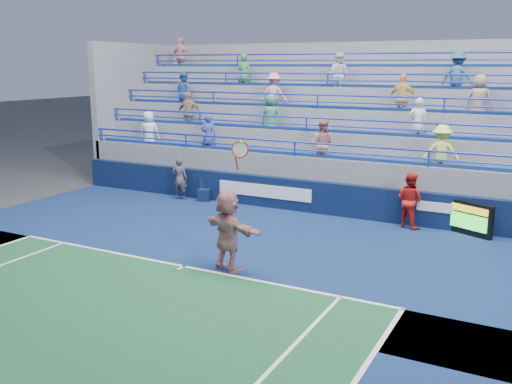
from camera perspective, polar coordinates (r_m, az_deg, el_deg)
The scene contains 8 objects.
ground at distance 14.43m, azimuth -7.23°, elevation -7.46°, with size 120.00×120.00×0.00m, color #333538.
sponsor_wall at distance 19.72m, azimuth 3.59°, elevation -0.24°, with size 18.00×0.32×1.10m.
bleacher_stand at distance 22.97m, azimuth 7.48°, elevation 4.04°, with size 18.00×5.60×6.13m.
serve_speed_board at distance 17.91m, azimuth 20.59°, elevation -2.52°, with size 1.37×0.75×1.00m.
judge_chair at distance 21.14m, azimuth -5.17°, elevation -0.20°, with size 0.58×0.59×0.80m.
tennis_player at distance 13.81m, azimuth -2.81°, elevation -3.88°, with size 1.96×1.17×3.23m.
line_judge at distance 21.38m, azimuth -7.64°, elevation 1.36°, with size 0.58×0.38×1.59m, color #121A33.
ball_girl at distance 18.09m, azimuth 15.11°, elevation -0.80°, with size 0.84×0.66×1.73m, color red.
Camera 1 is at (7.86, -11.05, 4.93)m, focal length 40.00 mm.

